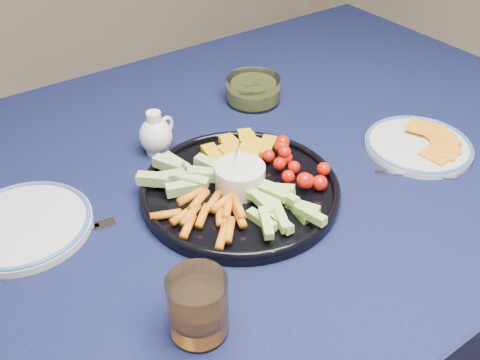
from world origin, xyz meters
TOP-DOWN VIEW (x-y plane):
  - dining_table at (0.00, 0.00)m, footprint 1.67×1.07m
  - crudite_platter at (-0.05, -0.09)m, footprint 0.36×0.36m
  - creamer_pitcher at (-0.10, 0.12)m, footprint 0.08×0.07m
  - pickle_bowl at (0.18, 0.18)m, footprint 0.13×0.13m
  - cheese_plate at (0.34, -0.18)m, footprint 0.22×0.22m
  - juice_tumbler at (-0.26, -0.30)m, footprint 0.08×0.08m
  - fork_left at (-0.33, -0.02)m, footprint 0.17×0.05m
  - fork_right at (0.28, -0.25)m, footprint 0.13×0.11m
  - side_plate_extra at (-0.40, 0.04)m, footprint 0.23×0.23m

SIDE VIEW (x-z plane):
  - dining_table at x=0.00m, z-range 0.29..1.03m
  - fork_right at x=0.28m, z-range 0.75..0.75m
  - fork_left at x=-0.33m, z-range 0.75..0.75m
  - side_plate_extra at x=-0.40m, z-range 0.75..0.77m
  - cheese_plate at x=0.34m, z-range 0.74..0.77m
  - crudite_platter at x=-0.05m, z-range 0.71..0.83m
  - pickle_bowl at x=0.18m, z-range 0.74..0.80m
  - creamer_pitcher at x=-0.10m, z-range 0.74..0.83m
  - juice_tumbler at x=-0.26m, z-range 0.74..0.84m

